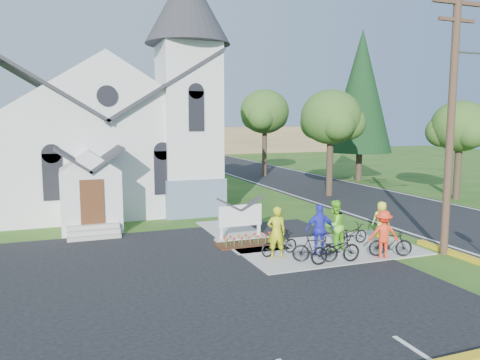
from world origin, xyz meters
name	(u,v)px	position (x,y,z in m)	size (l,w,h in m)	color
ground	(301,257)	(0.00, 0.00, 0.00)	(120.00, 120.00, 0.00)	#235217
parking_lot	(111,302)	(-7.00, -2.00, 0.01)	(20.00, 16.00, 0.02)	black
road	(325,188)	(10.00, 15.00, 0.01)	(8.00, 90.00, 0.02)	black
sidewalk	(329,249)	(1.50, 0.50, 0.03)	(7.00, 4.00, 0.05)	#AAA399
church	(111,117)	(-5.48, 12.48, 5.25)	(12.35, 12.00, 13.00)	white
church_sign	(240,216)	(-1.20, 3.20, 1.03)	(2.20, 0.40, 1.70)	#AAA399
flower_bed	(248,244)	(-1.20, 2.30, 0.04)	(2.60, 1.10, 0.07)	#3D1D10
utility_pole	(453,110)	(5.36, -1.50, 5.40)	(3.45, 0.28, 10.00)	#473023
tree_road_near	(331,118)	(8.50, 12.00, 5.21)	(4.00, 4.00, 7.05)	#34261C
tree_road_mid	(265,112)	(9.00, 24.00, 5.78)	(4.40, 4.40, 7.80)	#34261C
tree_road_far	(460,127)	(15.50, 8.00, 4.63)	(3.60, 3.60, 6.30)	#34261C
conifer	(361,91)	(15.00, 18.00, 7.39)	(5.20, 5.20, 12.40)	#34261C
distant_hills	(144,139)	(3.36, 56.33, 2.17)	(61.00, 10.00, 5.60)	brown
cyclist_0	(276,232)	(-0.93, 0.16, 1.00)	(0.69, 0.45, 1.90)	#B8BF16
bike_0	(279,244)	(-0.69, 0.42, 0.48)	(0.57, 1.62, 0.85)	black
cyclist_1	(334,225)	(1.54, 0.22, 1.03)	(0.96, 0.74, 1.97)	#72E12A
bike_1	(315,249)	(0.11, -0.83, 0.54)	(0.46, 1.62, 0.97)	black
cyclist_2	(320,230)	(0.73, -0.08, 1.00)	(1.12, 0.47, 1.91)	#2A2DD4
bike_2	(335,249)	(0.71, -1.20, 0.55)	(0.67, 1.92, 1.01)	black
cyclist_3	(383,234)	(2.72, -1.20, 0.93)	(1.13, 0.65, 1.75)	#FD3B1C
bike_3	(390,244)	(3.06, -1.20, 0.53)	(0.45, 1.61, 0.97)	black
cyclist_4	(381,220)	(4.50, 1.23, 0.83)	(0.77, 0.50, 1.57)	yellow
bike_4	(350,234)	(2.66, 0.79, 0.47)	(0.56, 1.61, 0.85)	black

